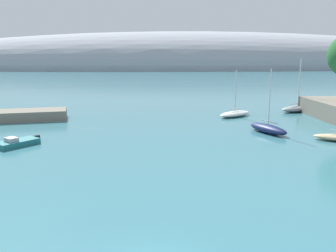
{
  "coord_description": "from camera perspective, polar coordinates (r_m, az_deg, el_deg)",
  "views": [
    {
      "loc": [
        -0.25,
        -13.73,
        9.23
      ],
      "look_at": [
        2.17,
        25.84,
        1.23
      ],
      "focal_mm": 38.89,
      "sensor_mm": 36.0,
      "label": 1
    }
  ],
  "objects": [
    {
      "name": "motorboat_teal_foreground",
      "position": [
        39.73,
        -22.56,
        -2.42
      ],
      "size": [
        4.14,
        4.34,
        0.97
      ],
      "rotation": [
        0.0,
        0.0,
        3.99
      ],
      "color": "#1E6B70",
      "rests_on": "water"
    },
    {
      "name": "sailboat_grey_outer_mooring",
      "position": [
        61.58,
        19.65,
        2.65
      ],
      "size": [
        6.77,
        4.69,
        8.42
      ],
      "rotation": [
        0.0,
        0.0,
        0.42
      ],
      "color": "gray",
      "rests_on": "water"
    },
    {
      "name": "distant_ridge",
      "position": [
        223.4,
        4.17,
        9.02
      ],
      "size": [
        381.47,
        76.82,
        43.22
      ],
      "primitive_type": "ellipsoid",
      "color": "#999EA8",
      "rests_on": "ground"
    },
    {
      "name": "sailboat_navy_mid_mooring",
      "position": [
        44.08,
        15.42,
        -0.36
      ],
      "size": [
        3.88,
        6.04,
        7.49
      ],
      "rotation": [
        0.0,
        0.0,
        1.98
      ],
      "color": "navy",
      "rests_on": "water"
    },
    {
      "name": "sailboat_white_near_shore",
      "position": [
        54.46,
        10.44,
        1.95
      ],
      "size": [
        6.07,
        5.23,
        6.82
      ],
      "rotation": [
        0.0,
        0.0,
        3.77
      ],
      "color": "white",
      "rests_on": "water"
    }
  ]
}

